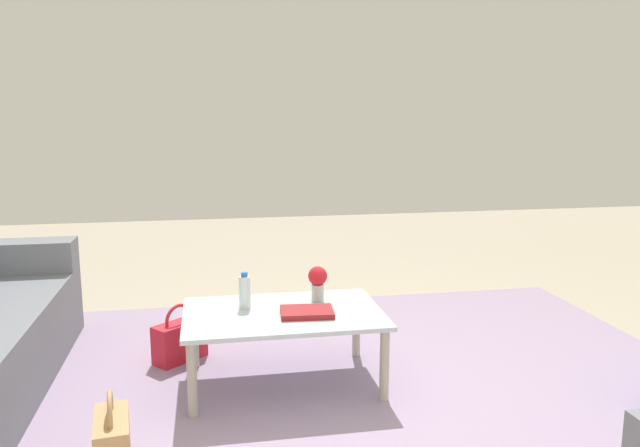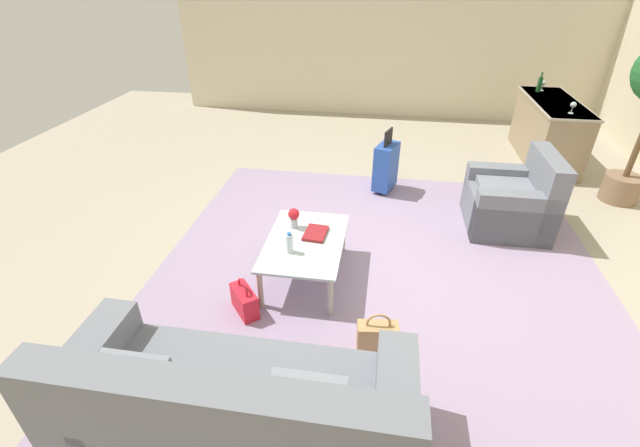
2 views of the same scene
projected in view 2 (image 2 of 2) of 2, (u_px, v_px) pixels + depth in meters
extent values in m
plane|color=#A89E89|center=(360.00, 257.00, 4.48)|extent=(12.00, 12.00, 0.00)
cube|color=beige|center=(385.00, 32.00, 7.94)|extent=(0.12, 8.00, 3.10)
cube|color=#9984A3|center=(376.00, 296.00, 3.94)|extent=(5.20, 4.40, 0.01)
cube|color=slate|center=(239.00, 414.00, 2.67)|extent=(0.86, 2.13, 0.45)
cube|color=slate|center=(216.00, 441.00, 2.28)|extent=(0.22, 2.13, 0.90)
cube|color=slate|center=(96.00, 383.00, 2.75)|extent=(0.86, 0.24, 0.66)
cube|color=slate|center=(393.00, 426.00, 2.49)|extent=(0.86, 0.24, 0.66)
cube|color=gray|center=(140.00, 382.00, 2.39)|extent=(0.17, 0.40, 0.41)
cube|color=gray|center=(309.00, 406.00, 2.26)|extent=(0.12, 0.40, 0.40)
cube|color=slate|center=(506.00, 209.00, 4.91)|extent=(0.91, 0.86, 0.44)
cube|color=slate|center=(541.00, 194.00, 4.75)|extent=(0.90, 0.21, 0.89)
cube|color=slate|center=(515.00, 219.00, 4.57)|extent=(0.21, 0.86, 0.60)
cube|color=slate|center=(501.00, 189.00, 5.16)|extent=(0.21, 0.86, 0.60)
cube|color=gray|center=(507.00, 189.00, 4.78)|extent=(0.67, 0.60, 0.08)
cube|color=silver|center=(305.00, 242.00, 4.00)|extent=(1.08, 0.72, 0.02)
cylinder|color=#ADA899|center=(343.00, 235.00, 4.48)|extent=(0.05, 0.05, 0.39)
cylinder|color=#ADA899|center=(330.00, 297.00, 3.65)|extent=(0.05, 0.05, 0.39)
cylinder|color=#ADA899|center=(286.00, 230.00, 4.56)|extent=(0.05, 0.05, 0.39)
cylinder|color=#ADA899|center=(260.00, 289.00, 3.74)|extent=(0.05, 0.05, 0.39)
cylinder|color=silver|center=(290.00, 244.00, 3.79)|extent=(0.06, 0.06, 0.18)
cylinder|color=#2D6BBC|center=(289.00, 234.00, 3.74)|extent=(0.04, 0.04, 0.02)
cube|color=maroon|center=(316.00, 233.00, 4.08)|extent=(0.30, 0.22, 0.03)
cylinder|color=#B2B7BC|center=(294.00, 223.00, 4.17)|extent=(0.07, 0.07, 0.10)
sphere|color=red|center=(294.00, 214.00, 4.12)|extent=(0.11, 0.11, 0.11)
cube|color=#937F60|center=(548.00, 131.00, 6.51)|extent=(1.74, 0.62, 0.91)
cube|color=#ADA899|center=(556.00, 102.00, 6.28)|extent=(1.78, 0.66, 0.03)
cylinder|color=silver|center=(541.00, 90.00, 6.79)|extent=(0.07, 0.07, 0.01)
cylinder|color=silver|center=(542.00, 88.00, 6.77)|extent=(0.01, 0.01, 0.08)
sphere|color=silver|center=(543.00, 83.00, 6.73)|extent=(0.08, 0.08, 0.08)
cylinder|color=silver|center=(571.00, 113.00, 5.76)|extent=(0.07, 0.07, 0.01)
cylinder|color=silver|center=(572.00, 110.00, 5.73)|extent=(0.01, 0.01, 0.08)
sphere|color=silver|center=(573.00, 105.00, 5.70)|extent=(0.08, 0.08, 0.08)
cylinder|color=#194C23|center=(539.00, 85.00, 6.68)|extent=(0.07, 0.07, 0.22)
cylinder|color=#194C23|center=(542.00, 75.00, 6.60)|extent=(0.03, 0.03, 0.08)
cube|color=#2851AD|center=(386.00, 166.00, 5.62)|extent=(0.45, 0.34, 0.60)
cube|color=black|center=(388.00, 137.00, 5.41)|extent=(0.23, 0.10, 0.20)
cylinder|color=black|center=(388.00, 185.00, 5.89)|extent=(0.04, 0.05, 0.05)
cylinder|color=black|center=(380.00, 193.00, 5.68)|extent=(0.04, 0.05, 0.05)
cube|color=tan|center=(377.00, 337.00, 3.37)|extent=(0.18, 0.34, 0.24)
torus|color=tan|center=(379.00, 324.00, 3.29)|extent=(0.04, 0.20, 0.20)
cube|color=red|center=(245.00, 301.00, 3.72)|extent=(0.34, 0.31, 0.24)
torus|color=red|center=(243.00, 289.00, 3.64)|extent=(0.16, 0.14, 0.20)
cylinder|color=#84664C|center=(621.00, 188.00, 5.48)|extent=(0.44, 0.44, 0.34)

